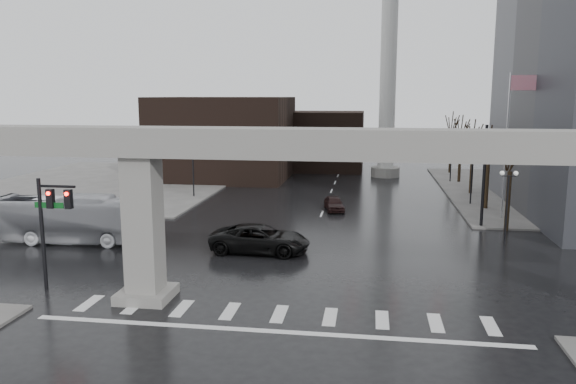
# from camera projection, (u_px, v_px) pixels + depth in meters

# --- Properties ---
(ground) EXTENTS (160.00, 160.00, 0.00)m
(ground) POSITION_uv_depth(u_px,v_px,m) (283.00, 306.00, 27.49)
(ground) COLOR black
(ground) RESTS_ON ground
(sidewalk_nw) EXTENTS (28.00, 36.00, 0.15)m
(sidewalk_nw) POSITION_uv_depth(u_px,v_px,m) (113.00, 182.00, 66.31)
(sidewalk_nw) COLOR slate
(sidewalk_nw) RESTS_ON ground
(elevated_guideway) EXTENTS (48.00, 2.60, 8.70)m
(elevated_guideway) POSITION_uv_depth(u_px,v_px,m) (309.00, 168.00, 26.14)
(elevated_guideway) COLOR gray
(elevated_guideway) RESTS_ON ground
(building_far_left) EXTENTS (16.00, 14.00, 10.00)m
(building_far_left) POSITION_uv_depth(u_px,v_px,m) (224.00, 138.00, 69.60)
(building_far_left) COLOR black
(building_far_left) RESTS_ON ground
(building_far_mid) EXTENTS (10.00, 10.00, 8.00)m
(building_far_mid) POSITION_uv_depth(u_px,v_px,m) (327.00, 141.00, 77.79)
(building_far_mid) COLOR black
(building_far_mid) RESTS_ON ground
(smokestack) EXTENTS (3.60, 3.60, 30.00)m
(smokestack) POSITION_uv_depth(u_px,v_px,m) (388.00, 70.00, 69.20)
(smokestack) COLOR silver
(smokestack) RESTS_ON ground
(signal_mast_arm) EXTENTS (12.12, 0.43, 8.00)m
(signal_mast_arm) POSITION_uv_depth(u_px,v_px,m) (434.00, 152.00, 43.53)
(signal_mast_arm) COLOR black
(signal_mast_arm) RESTS_ON ground
(signal_left_pole) EXTENTS (2.30, 0.30, 6.00)m
(signal_left_pole) POSITION_uv_depth(u_px,v_px,m) (51.00, 215.00, 29.05)
(signal_left_pole) COLOR black
(signal_left_pole) RESTS_ON ground
(flagpole_assembly) EXTENTS (2.06, 0.12, 12.00)m
(flagpole_assembly) POSITION_uv_depth(u_px,v_px,m) (511.00, 129.00, 45.46)
(flagpole_assembly) COLOR silver
(flagpole_assembly) RESTS_ON ground
(lamp_right_0) EXTENTS (1.22, 0.32, 5.11)m
(lamp_right_0) POSITION_uv_depth(u_px,v_px,m) (508.00, 194.00, 38.61)
(lamp_right_0) COLOR black
(lamp_right_0) RESTS_ON ground
(lamp_right_1) EXTENTS (1.22, 0.32, 5.11)m
(lamp_right_1) POSITION_uv_depth(u_px,v_px,m) (472.00, 169.00, 52.26)
(lamp_right_1) COLOR black
(lamp_right_1) RESTS_ON ground
(lamp_right_2) EXTENTS (1.22, 0.32, 5.11)m
(lamp_right_2) POSITION_uv_depth(u_px,v_px,m) (451.00, 153.00, 65.90)
(lamp_right_2) COLOR black
(lamp_right_2) RESTS_ON ground
(lamp_left_0) EXTENTS (1.22, 0.32, 5.11)m
(lamp_left_0) POSITION_uv_depth(u_px,v_px,m) (135.00, 185.00, 42.49)
(lamp_left_0) COLOR black
(lamp_left_0) RESTS_ON ground
(lamp_left_1) EXTENTS (1.22, 0.32, 5.11)m
(lamp_left_1) POSITION_uv_depth(u_px,v_px,m) (193.00, 163.00, 56.14)
(lamp_left_1) COLOR black
(lamp_left_1) RESTS_ON ground
(lamp_left_2) EXTENTS (1.22, 0.32, 5.11)m
(lamp_left_2) POSITION_uv_depth(u_px,v_px,m) (228.00, 150.00, 69.79)
(lamp_left_2) COLOR black
(lamp_left_2) RESTS_ON ground
(tree_right_0) EXTENTS (1.09, 1.58, 7.50)m
(tree_right_0) POSITION_uv_depth(u_px,v_px,m) (509.00, 195.00, 42.49)
(tree_right_0) COLOR black
(tree_right_0) RESTS_ON ground
(tree_right_1) EXTENTS (1.09, 1.61, 7.67)m
(tree_right_1) POSITION_uv_depth(u_px,v_px,m) (488.00, 178.00, 50.28)
(tree_right_1) COLOR black
(tree_right_1) RESTS_ON ground
(tree_right_2) EXTENTS (1.10, 1.63, 7.85)m
(tree_right_2) POSITION_uv_depth(u_px,v_px,m) (472.00, 167.00, 58.07)
(tree_right_2) COLOR black
(tree_right_2) RESTS_ON ground
(tree_right_3) EXTENTS (1.11, 1.66, 8.02)m
(tree_right_3) POSITION_uv_depth(u_px,v_px,m) (460.00, 158.00, 65.85)
(tree_right_3) COLOR black
(tree_right_3) RESTS_ON ground
(tree_right_4) EXTENTS (1.12, 1.69, 8.19)m
(tree_right_4) POSITION_uv_depth(u_px,v_px,m) (451.00, 151.00, 73.64)
(tree_right_4) COLOR black
(tree_right_4) RESTS_ON ground
(pickup_truck) EXTENTS (6.62, 3.22, 1.81)m
(pickup_truck) POSITION_uv_depth(u_px,v_px,m) (260.00, 239.00, 36.81)
(pickup_truck) COLOR black
(pickup_truck) RESTS_ON ground
(city_bus) EXTENTS (12.02, 3.20, 3.32)m
(city_bus) POSITION_uv_depth(u_px,v_px,m) (71.00, 219.00, 39.19)
(city_bus) COLOR silver
(city_bus) RESTS_ON ground
(far_car) EXTENTS (2.28, 4.05, 1.30)m
(far_car) POSITION_uv_depth(u_px,v_px,m) (334.00, 203.00, 50.22)
(far_car) COLOR black
(far_car) RESTS_ON ground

